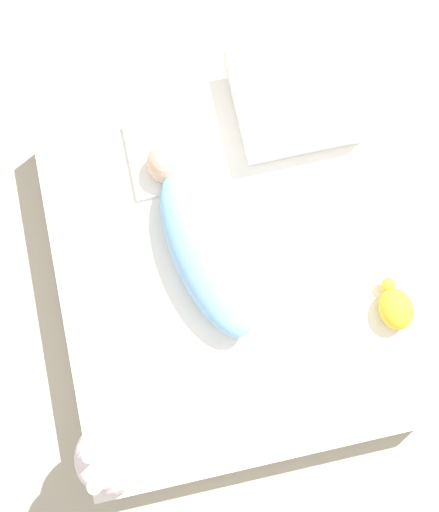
% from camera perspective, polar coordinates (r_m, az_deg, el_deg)
% --- Properties ---
extents(ground_plane, '(12.00, 12.00, 0.00)m').
position_cam_1_polar(ground_plane, '(1.96, 1.03, -1.69)').
color(ground_plane, '#B2A893').
extents(bed_mattress, '(1.15, 1.02, 0.21)m').
position_cam_1_polar(bed_mattress, '(1.85, 1.09, -1.15)').
color(bed_mattress, white).
rests_on(bed_mattress, ground_plane).
extents(burp_cloth, '(0.24, 0.21, 0.02)m').
position_cam_1_polar(burp_cloth, '(1.84, -5.28, 9.51)').
color(burp_cloth, white).
rests_on(burp_cloth, bed_mattress).
extents(swaddled_baby, '(0.62, 0.29, 0.14)m').
position_cam_1_polar(swaddled_baby, '(1.69, -1.67, 1.43)').
color(swaddled_baby, '#7FB7E5').
rests_on(swaddled_baby, bed_mattress).
extents(pillow, '(0.35, 0.36, 0.10)m').
position_cam_1_polar(pillow, '(1.88, 7.08, 14.98)').
color(pillow, white).
rests_on(pillow, bed_mattress).
extents(bunny_plush, '(0.19, 0.19, 0.35)m').
position_cam_1_polar(bunny_plush, '(1.63, -10.43, -18.38)').
color(bunny_plush, silver).
rests_on(bunny_plush, bed_mattress).
extents(turtle_plush, '(0.15, 0.09, 0.08)m').
position_cam_1_polar(turtle_plush, '(1.76, 16.42, -4.71)').
color(turtle_plush, yellow).
rests_on(turtle_plush, bed_mattress).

